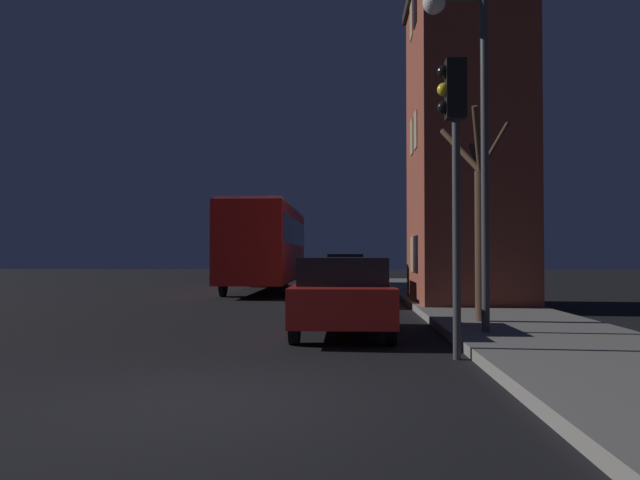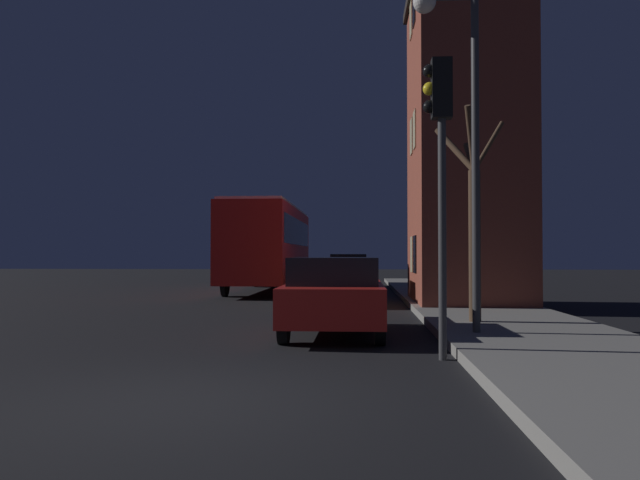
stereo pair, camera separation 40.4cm
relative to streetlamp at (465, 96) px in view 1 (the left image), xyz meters
The scene contains 9 objects.
ground_plane 7.43m from the streetlamp, 127.59° to the right, with size 120.00×120.00×0.00m, color black.
brick_building 7.78m from the streetlamp, 79.21° to the left, with size 3.35×5.12×9.64m.
streetlamp is the anchor object (origin of this frame).
traffic_light 2.36m from the streetlamp, 105.32° to the right, with size 0.43×0.24×4.50m.
bare_tree 2.89m from the streetlamp, 71.48° to the left, with size 1.41×1.59×4.40m.
bus 16.28m from the streetlamp, 110.30° to the left, with size 2.49×10.83×3.60m.
car_near_lane 4.34m from the streetlamp, 161.00° to the left, with size 1.85×4.09×1.51m.
car_mid_lane 9.46m from the streetlamp, 105.24° to the left, with size 1.87×3.93×1.48m.
car_far_lane 17.03m from the streetlamp, 97.67° to the left, with size 1.74×4.75×1.59m.
Camera 1 is at (1.50, -6.62, 1.56)m, focal length 35.00 mm.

